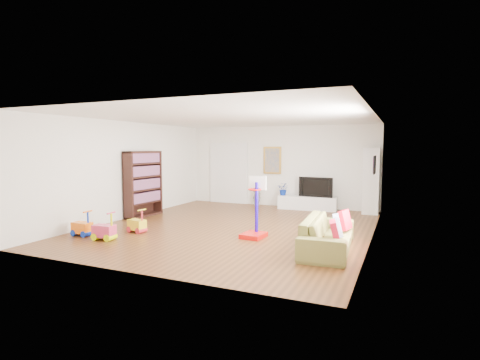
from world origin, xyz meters
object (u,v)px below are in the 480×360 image
at_px(bookshelf, 143,184).
at_px(sofa, 328,234).
at_px(media_console, 307,203).
at_px(basketball_hoop, 254,207).

bearing_deg(bookshelf, sofa, -12.23).
height_order(media_console, bookshelf, bookshelf).
height_order(media_console, sofa, sofa).
xyz_separation_m(media_console, basketball_hoop, (-0.20, -4.17, 0.46)).
distance_m(media_console, basketball_hoop, 4.20).
relative_size(bookshelf, sofa, 0.87).
distance_m(media_console, bookshelf, 5.12).
height_order(sofa, basketball_hoop, basketball_hoop).
relative_size(bookshelf, basketball_hoop, 1.39).
bearing_deg(basketball_hoop, bookshelf, 168.00).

